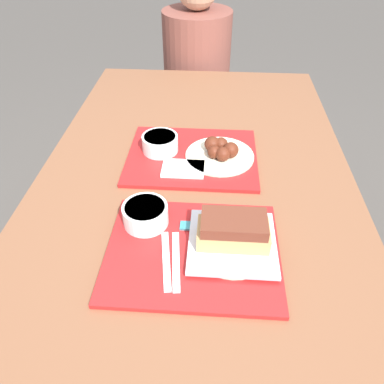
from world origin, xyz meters
The scene contains 14 objects.
ground_plane centered at (0.00, 0.00, 0.00)m, with size 12.00×12.00×0.00m, color #4C4742.
picnic_table centered at (0.00, 0.00, 0.67)m, with size 0.93×1.76×0.76m.
picnic_bench_far centered at (0.00, 1.10, 0.38)m, with size 0.88×0.28×0.45m.
tray_near centered at (0.01, -0.21, 0.76)m, with size 0.40×0.33×0.01m.
tray_far centered at (-0.01, 0.18, 0.76)m, with size 0.40×0.33×0.01m.
bowl_coleslaw_near centered at (-0.11, -0.13, 0.80)m, with size 0.11×0.11×0.05m.
brisket_sandwich_plate centered at (0.10, -0.19, 0.80)m, with size 0.20×0.20×0.09m.
plastic_fork_near centered at (-0.04, -0.25, 0.77)m, with size 0.04×0.17×0.00m.
plastic_knife_near centered at (-0.02, -0.25, 0.77)m, with size 0.04×0.17×0.00m.
condiment_packet centered at (-0.01, -0.14, 0.77)m, with size 0.04×0.03×0.01m.
bowl_coleslaw_far centered at (-0.12, 0.20, 0.80)m, with size 0.11×0.11×0.05m.
wings_plate_far centered at (0.07, 0.17, 0.79)m, with size 0.21×0.21×0.06m.
napkin_far centered at (-0.04, 0.10, 0.77)m, with size 0.12×0.09×0.01m.
person_seated_across centered at (-0.05, 1.10, 0.74)m, with size 0.34×0.34×0.70m.
Camera 1 is at (0.05, -0.79, 1.43)m, focal length 35.00 mm.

